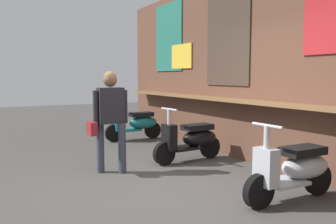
{
  "coord_description": "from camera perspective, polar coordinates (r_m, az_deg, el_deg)",
  "views": [
    {
      "loc": [
        4.14,
        -2.29,
        1.5
      ],
      "look_at": [
        -1.83,
        0.98,
        0.82
      ],
      "focal_mm": 37.98,
      "sensor_mm": 36.0,
      "label": 1
    }
  ],
  "objects": [
    {
      "name": "scooter_silver",
      "position": [
        4.62,
        19.75,
        -8.59
      ],
      "size": [
        0.46,
        1.4,
        0.97
      ],
      "rotation": [
        0.0,
        0.0,
        -1.57
      ],
      "color": "#B2B5BA",
      "rests_on": "ground_plane"
    },
    {
      "name": "shopper_with_handbag",
      "position": [
        5.55,
        -9.35,
        -0.08
      ],
      "size": [
        0.31,
        0.63,
        1.58
      ],
      "rotation": [
        0.0,
        0.0,
        -0.02
      ],
      "color": "#383D4C",
      "rests_on": "ground_plane"
    },
    {
      "name": "scooter_teal",
      "position": [
        8.49,
        -5.04,
        -1.85
      ],
      "size": [
        0.46,
        1.4,
        0.97
      ],
      "rotation": [
        0.0,
        0.0,
        -1.59
      ],
      "color": "#197075",
      "rests_on": "ground_plane"
    },
    {
      "name": "ground_plane",
      "position": [
        4.96,
        0.27,
        -11.9
      ],
      "size": [
        29.94,
        29.94,
        0.0
      ],
      "primitive_type": "plane",
      "color": "#474442"
    },
    {
      "name": "scooter_black",
      "position": [
        6.36,
        3.86,
        -4.39
      ],
      "size": [
        0.49,
        1.4,
        0.97
      ],
      "rotation": [
        0.0,
        0.0,
        -1.5
      ],
      "color": "black",
      "rests_on": "ground_plane"
    },
    {
      "name": "market_stall_facade",
      "position": [
        5.98,
        17.52,
        7.33
      ],
      "size": [
        10.69,
        0.61,
        3.39
      ],
      "color": "brown",
      "rests_on": "ground_plane"
    }
  ]
}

